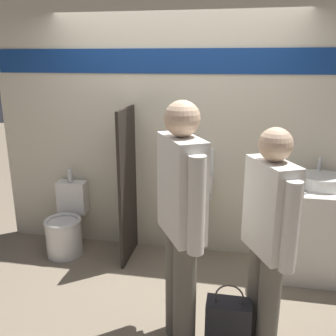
% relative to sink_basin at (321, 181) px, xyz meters
% --- Properties ---
extents(ground_plane, '(16.00, 16.00, 0.00)m').
position_rel_sink_basin_xyz_m(ground_plane, '(-1.43, -0.35, -0.95)').
color(ground_plane, gray).
extents(display_wall, '(3.91, 0.07, 2.70)m').
position_rel_sink_basin_xyz_m(display_wall, '(-1.43, 0.25, 0.41)').
color(display_wall, beige).
rests_on(display_wall, ground_plane).
extents(sink_counter, '(0.84, 0.56, 0.89)m').
position_rel_sink_basin_xyz_m(sink_counter, '(0.05, -0.06, -0.50)').
color(sink_counter, silver).
rests_on(sink_counter, ground_plane).
extents(sink_basin, '(0.41, 0.41, 0.26)m').
position_rel_sink_basin_xyz_m(sink_basin, '(0.00, 0.00, 0.00)').
color(sink_basin, white).
rests_on(sink_basin, sink_counter).
extents(cell_phone, '(0.07, 0.14, 0.01)m').
position_rel_sink_basin_xyz_m(cell_phone, '(-0.20, -0.17, -0.05)').
color(cell_phone, '#B7B7BC').
rests_on(cell_phone, sink_counter).
extents(divider_near_counter, '(0.03, 0.55, 1.60)m').
position_rel_sink_basin_xyz_m(divider_near_counter, '(-1.88, -0.05, -0.15)').
color(divider_near_counter, '#28231E').
rests_on(divider_near_counter, ground_plane).
extents(urinal_near_counter, '(0.32, 0.29, 1.21)m').
position_rel_sink_basin_xyz_m(urinal_near_counter, '(-1.17, 0.09, -0.14)').
color(urinal_near_counter, silver).
rests_on(urinal_near_counter, ground_plane).
extents(toilet, '(0.39, 0.56, 0.89)m').
position_rel_sink_basin_xyz_m(toilet, '(-2.58, -0.08, -0.65)').
color(toilet, white).
rests_on(toilet, ground_plane).
extents(person_in_vest, '(0.40, 0.56, 1.80)m').
position_rel_sink_basin_xyz_m(person_in_vest, '(-1.15, -1.19, 0.05)').
color(person_in_vest, '#666056').
rests_on(person_in_vest, ground_plane).
extents(person_with_lanyard, '(0.35, 0.53, 1.65)m').
position_rel_sink_basin_xyz_m(person_with_lanyard, '(-0.56, -1.19, -0.04)').
color(person_with_lanyard, '#666056').
rests_on(person_with_lanyard, ground_plane).
extents(shopping_bag, '(0.32, 0.18, 0.55)m').
position_rel_sink_basin_xyz_m(shopping_bag, '(-0.80, -1.24, -0.74)').
color(shopping_bag, '#232328').
rests_on(shopping_bag, ground_plane).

